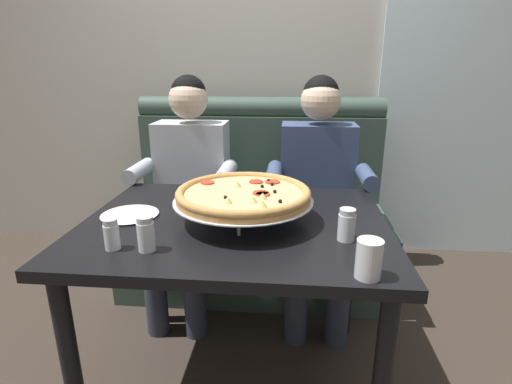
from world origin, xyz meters
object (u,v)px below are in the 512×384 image
Objects in this scene: diner_right at (318,185)px; shaker_pepper_flakes at (347,227)px; dining_table at (236,243)px; diner_left at (188,181)px; plate_near_left at (130,213)px; patio_chair at (394,155)px; shaker_parmesan at (112,236)px; pizza at (243,195)px; shaker_oregano at (146,236)px; booth_bench at (256,218)px; drinking_glass at (369,261)px.

diner_right reaches higher than shaker_pepper_flakes.
diner_left is at bearing 118.61° from dining_table.
plate_near_left is 2.83m from patio_chair.
shaker_pepper_flakes is 1.08× the size of shaker_parmesan.
patio_chair is (1.18, 2.33, -0.13)m from dining_table.
diner_left is 11.45× the size of shaker_pepper_flakes.
shaker_pepper_flakes is at bearing -21.37° from pizza.
pizza is 0.40m from shaker_oregano.
shaker_parmesan is (-0.36, -1.19, 0.40)m from booth_bench.
shaker_oregano reaches higher than drinking_glass.
pizza reaches higher than shaker_pepper_flakes.
drinking_glass reaches higher than patio_chair.
shaker_oregano is at bearing -167.92° from shaker_pepper_flakes.
diner_left is at bearing 180.00° from diner_right.
shaker_pepper_flakes is at bearing 12.08° from shaker_oregano.
booth_bench is 3.00× the size of pizza.
diner_left is at bearing 133.55° from shaker_pepper_flakes.
plate_near_left is at bearing 169.39° from shaker_pepper_flakes.
patio_chair is at bearing 47.74° from diner_left.
shaker_parmesan is at bearing -106.62° from booth_bench.
pizza is 0.48m from shaker_parmesan.
diner_right reaches higher than patio_chair.
shaker_parmesan is 0.89× the size of shaker_oregano.
plate_near_left is at bearing 121.34° from shaker_oregano.
patio_chair is at bearing 55.48° from plate_near_left.
shaker_pepper_flakes is (0.37, -0.14, -0.06)m from pizza.
booth_bench reaches higher than patio_chair.
diner_right is 0.80m from shaker_pepper_flakes.
diner_right reaches higher than dining_table.
shaker_oregano is at bearing 171.03° from drinking_glass.
dining_table is at bearing -1.42° from plate_near_left.
booth_bench is at bearing 108.19° from drinking_glass.
dining_table is 2.62m from patio_chair.
drinking_glass is at bearing -71.81° from booth_bench.
shaker_pepper_flakes is 2.61m from patio_chair.
patio_chair is (0.78, 2.48, -0.28)m from shaker_pepper_flakes.
plate_near_left reaches higher than dining_table.
dining_table is 0.74m from diner_left.
drinking_glass is (0.78, -0.11, 0.01)m from shaker_parmesan.
patio_chair is (1.53, 2.61, -0.27)m from shaker_parmesan.
shaker_pepper_flakes is 0.66m from shaker_oregano.
pizza is 4.56× the size of shaker_oregano.
shaker_parmesan is 0.79m from drinking_glass.
booth_bench is 15.31× the size of shaker_parmesan.
dining_table is 0.40m from shaker_oregano.
patio_chair is (1.18, 1.42, 0.13)m from booth_bench.
pizza is at bearing -59.17° from diner_left.
diner_right is 11.39× the size of drinking_glass.
shaker_parmesan is (-0.76, -0.14, -0.00)m from shaker_pepper_flakes.
diner_right is 12.42× the size of shaker_parmesan.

